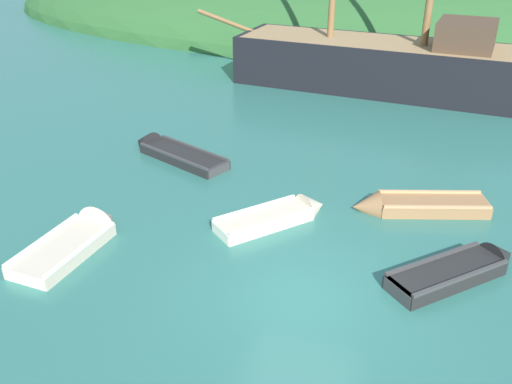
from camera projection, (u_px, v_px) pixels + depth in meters
ground_plane at (302, 296)px, 11.61m from camera, size 120.00×120.00×0.00m
shore_hill at (358, 21)px, 39.26m from camera, size 54.75×26.23×8.49m
sailing_ship at (380, 70)px, 24.38m from camera, size 14.92×3.76×11.95m
rowboat_far at (79, 240)px, 13.40m from camera, size 1.18×3.15×1.10m
rowboat_center at (462, 271)px, 12.24m from camera, size 2.83×3.16×0.86m
rowboat_near_dock at (280, 217)px, 14.38m from camera, size 2.55×3.04×0.87m
rowboat_outer_right at (412, 207)px, 14.83m from camera, size 3.59×2.14×0.89m
rowboat_outer_left at (171, 153)px, 18.12m from camera, size 4.00×2.15×0.93m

